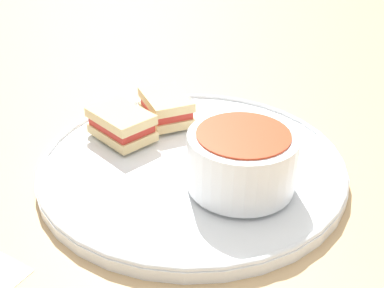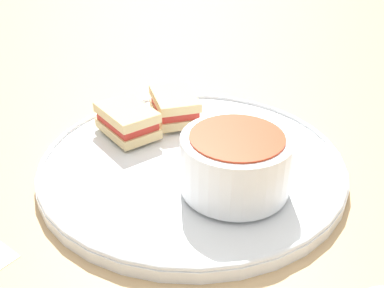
{
  "view_description": "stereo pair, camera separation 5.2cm",
  "coord_description": "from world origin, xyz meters",
  "px_view_note": "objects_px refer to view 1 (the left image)",
  "views": [
    {
      "loc": [
        0.3,
        0.33,
        0.3
      ],
      "look_at": [
        0.0,
        0.0,
        0.03
      ],
      "focal_mm": 42.0,
      "sensor_mm": 36.0,
      "label": 1
    },
    {
      "loc": [
        0.26,
        0.36,
        0.3
      ],
      "look_at": [
        0.0,
        0.0,
        0.03
      ],
      "focal_mm": 42.0,
      "sensor_mm": 36.0,
      "label": 2
    }
  ],
  "objects_px": {
    "soup_bowl": "(244,158)",
    "sandwich_half_far": "(121,124)",
    "sandwich_half_near": "(166,107)",
    "spoon": "(250,135)"
  },
  "relations": [
    {
      "from": "sandwich_half_near",
      "to": "sandwich_half_far",
      "type": "distance_m",
      "value": 0.07
    },
    {
      "from": "soup_bowl",
      "to": "spoon",
      "type": "distance_m",
      "value": 0.1
    },
    {
      "from": "sandwich_half_near",
      "to": "spoon",
      "type": "bearing_deg",
      "value": 111.21
    },
    {
      "from": "sandwich_half_far",
      "to": "spoon",
      "type": "bearing_deg",
      "value": 135.8
    },
    {
      "from": "soup_bowl",
      "to": "spoon",
      "type": "bearing_deg",
      "value": -143.58
    },
    {
      "from": "soup_bowl",
      "to": "sandwich_half_far",
      "type": "height_order",
      "value": "soup_bowl"
    },
    {
      "from": "soup_bowl",
      "to": "sandwich_half_near",
      "type": "bearing_deg",
      "value": -102.04
    },
    {
      "from": "sandwich_half_near",
      "to": "soup_bowl",
      "type": "bearing_deg",
      "value": 77.96
    },
    {
      "from": "spoon",
      "to": "sandwich_half_near",
      "type": "xyz_separation_m",
      "value": [
        0.04,
        -0.11,
        0.01
      ]
    },
    {
      "from": "spoon",
      "to": "sandwich_half_near",
      "type": "distance_m",
      "value": 0.12
    }
  ]
}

